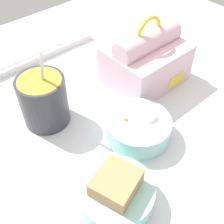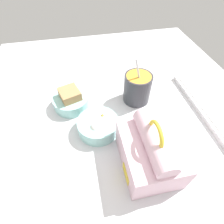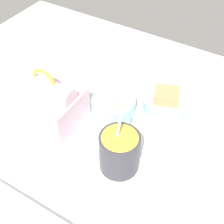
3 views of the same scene
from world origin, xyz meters
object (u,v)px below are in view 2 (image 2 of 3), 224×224
at_px(soup_cup, 137,88).
at_px(bento_bowl_sandwich, 71,100).
at_px(keyboard, 212,104).
at_px(lunch_bag, 150,151).
at_px(bento_bowl_snacks, 98,125).

xyz_separation_m(soup_cup, bento_bowl_sandwich, (-0.02, -0.25, -0.03)).
bearing_deg(keyboard, lunch_bag, -62.07).
height_order(soup_cup, bento_bowl_snacks, soup_cup).
bearing_deg(lunch_bag, bento_bowl_sandwich, -144.05).
xyz_separation_m(keyboard, bento_bowl_snacks, (0.02, -0.44, 0.02)).
distance_m(soup_cup, bento_bowl_sandwich, 0.26).
relative_size(lunch_bag, bento_bowl_sandwich, 1.41).
bearing_deg(bento_bowl_snacks, keyboard, 92.97).
height_order(soup_cup, bento_bowl_sandwich, soup_cup).
relative_size(soup_cup, bento_bowl_sandwich, 1.41).
bearing_deg(keyboard, soup_cup, -109.45).
xyz_separation_m(lunch_bag, soup_cup, (-0.27, 0.05, -0.00)).
distance_m(soup_cup, bento_bowl_snacks, 0.21).
xyz_separation_m(keyboard, soup_cup, (-0.10, -0.27, 0.05)).
relative_size(keyboard, lunch_bag, 2.01).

